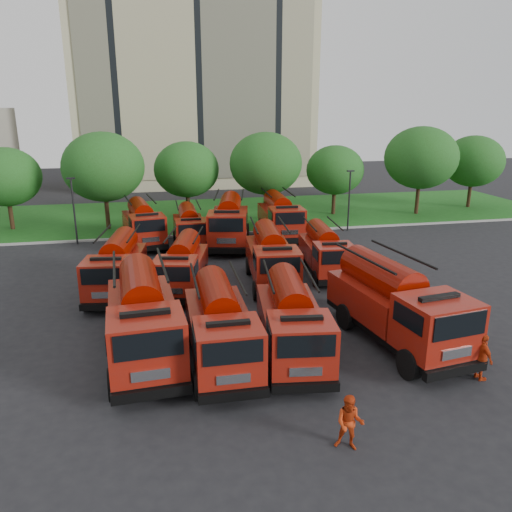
{
  "coord_description": "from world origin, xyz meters",
  "views": [
    {
      "loc": [
        -4.01,
        -21.77,
        10.11
      ],
      "look_at": [
        1.59,
        5.41,
        1.8
      ],
      "focal_mm": 35.0,
      "sensor_mm": 36.0,
      "label": 1
    }
  ],
  "objects_px": {
    "fire_truck_4": "(117,266)",
    "fire_truck_5": "(182,265)",
    "fire_truck_2": "(292,321)",
    "firefighter_0": "(413,365)",
    "firefighter_4": "(121,331)",
    "fire_truck_6": "(271,257)",
    "firefighter_3": "(402,316)",
    "fire_truck_7": "(325,251)",
    "firefighter_5": "(392,290)",
    "fire_truck_9": "(189,227)",
    "fire_truck_3": "(396,304)",
    "fire_truck_8": "(143,224)",
    "fire_truck_0": "(143,318)",
    "fire_truck_11": "(280,216)",
    "fire_truck_10": "(229,222)",
    "fire_truck_1": "(220,326)",
    "firefighter_1": "(348,448)",
    "firefighter_2": "(479,379)"
  },
  "relations": [
    {
      "from": "fire_truck_0",
      "to": "fire_truck_1",
      "type": "relative_size",
      "value": 1.14
    },
    {
      "from": "fire_truck_5",
      "to": "firefighter_4",
      "type": "distance_m",
      "value": 6.16
    },
    {
      "from": "fire_truck_9",
      "to": "fire_truck_10",
      "type": "bearing_deg",
      "value": -6.01
    },
    {
      "from": "fire_truck_6",
      "to": "fire_truck_7",
      "type": "distance_m",
      "value": 3.86
    },
    {
      "from": "fire_truck_10",
      "to": "firefighter_0",
      "type": "height_order",
      "value": "fire_truck_10"
    },
    {
      "from": "fire_truck_0",
      "to": "fire_truck_7",
      "type": "height_order",
      "value": "fire_truck_0"
    },
    {
      "from": "firefighter_4",
      "to": "firefighter_1",
      "type": "bearing_deg",
      "value": 170.49
    },
    {
      "from": "fire_truck_0",
      "to": "fire_truck_3",
      "type": "height_order",
      "value": "fire_truck_3"
    },
    {
      "from": "fire_truck_2",
      "to": "fire_truck_4",
      "type": "height_order",
      "value": "fire_truck_2"
    },
    {
      "from": "fire_truck_2",
      "to": "fire_truck_3",
      "type": "xyz_separation_m",
      "value": [
        4.81,
        0.33,
        0.22
      ]
    },
    {
      "from": "fire_truck_0",
      "to": "fire_truck_9",
      "type": "distance_m",
      "value": 17.65
    },
    {
      "from": "fire_truck_5",
      "to": "fire_truck_8",
      "type": "distance_m",
      "value": 10.89
    },
    {
      "from": "fire_truck_0",
      "to": "fire_truck_1",
      "type": "bearing_deg",
      "value": -21.86
    },
    {
      "from": "fire_truck_4",
      "to": "firefighter_2",
      "type": "relative_size",
      "value": 3.8
    },
    {
      "from": "fire_truck_8",
      "to": "firefighter_1",
      "type": "bearing_deg",
      "value": -85.13
    },
    {
      "from": "fire_truck_7",
      "to": "firefighter_3",
      "type": "relative_size",
      "value": 3.77
    },
    {
      "from": "firefighter_4",
      "to": "fire_truck_9",
      "type": "bearing_deg",
      "value": -62.33
    },
    {
      "from": "fire_truck_10",
      "to": "fire_truck_9",
      "type": "bearing_deg",
      "value": -174.82
    },
    {
      "from": "fire_truck_2",
      "to": "firefighter_3",
      "type": "height_order",
      "value": "fire_truck_2"
    },
    {
      "from": "fire_truck_3",
      "to": "fire_truck_5",
      "type": "distance_m",
      "value": 12.31
    },
    {
      "from": "fire_truck_7",
      "to": "fire_truck_9",
      "type": "relative_size",
      "value": 1.04
    },
    {
      "from": "fire_truck_4",
      "to": "fire_truck_10",
      "type": "relative_size",
      "value": 0.87
    },
    {
      "from": "fire_truck_6",
      "to": "firefighter_5",
      "type": "relative_size",
      "value": 4.18
    },
    {
      "from": "fire_truck_4",
      "to": "firefighter_0",
      "type": "distance_m",
      "value": 16.49
    },
    {
      "from": "fire_truck_4",
      "to": "fire_truck_9",
      "type": "relative_size",
      "value": 1.12
    },
    {
      "from": "fire_truck_1",
      "to": "firefighter_4",
      "type": "height_order",
      "value": "fire_truck_1"
    },
    {
      "from": "fire_truck_3",
      "to": "firefighter_0",
      "type": "distance_m",
      "value": 2.78
    },
    {
      "from": "firefighter_0",
      "to": "firefighter_1",
      "type": "height_order",
      "value": "firefighter_0"
    },
    {
      "from": "fire_truck_1",
      "to": "fire_truck_9",
      "type": "height_order",
      "value": "fire_truck_1"
    },
    {
      "from": "fire_truck_5",
      "to": "fire_truck_6",
      "type": "xyz_separation_m",
      "value": [
        5.21,
        0.05,
        0.16
      ]
    },
    {
      "from": "fire_truck_5",
      "to": "firefighter_2",
      "type": "xyz_separation_m",
      "value": [
        10.58,
        -12.27,
        -1.48
      ]
    },
    {
      "from": "firefighter_2",
      "to": "firefighter_3",
      "type": "distance_m",
      "value": 6.22
    },
    {
      "from": "firefighter_2",
      "to": "firefighter_4",
      "type": "height_order",
      "value": "firefighter_2"
    },
    {
      "from": "fire_truck_1",
      "to": "firefighter_5",
      "type": "relative_size",
      "value": 4.02
    },
    {
      "from": "fire_truck_2",
      "to": "firefighter_0",
      "type": "xyz_separation_m",
      "value": [
        4.69,
        -1.77,
        -1.6
      ]
    },
    {
      "from": "fire_truck_5",
      "to": "fire_truck_7",
      "type": "distance_m",
      "value": 8.99
    },
    {
      "from": "fire_truck_1",
      "to": "fire_truck_10",
      "type": "xyz_separation_m",
      "value": [
        3.1,
        18.01,
        0.19
      ]
    },
    {
      "from": "fire_truck_3",
      "to": "firefighter_3",
      "type": "distance_m",
      "value": 3.65
    },
    {
      "from": "firefighter_0",
      "to": "firefighter_3",
      "type": "distance_m",
      "value": 5.07
    },
    {
      "from": "fire_truck_2",
      "to": "fire_truck_8",
      "type": "distance_m",
      "value": 20.6
    },
    {
      "from": "fire_truck_4",
      "to": "firefighter_2",
      "type": "xyz_separation_m",
      "value": [
        14.19,
        -12.44,
        -1.59
      ]
    },
    {
      "from": "fire_truck_9",
      "to": "firefighter_2",
      "type": "bearing_deg",
      "value": -66.08
    },
    {
      "from": "firefighter_0",
      "to": "fire_truck_1",
      "type": "bearing_deg",
      "value": 150.55
    },
    {
      "from": "fire_truck_6",
      "to": "fire_truck_7",
      "type": "height_order",
      "value": "fire_truck_6"
    },
    {
      "from": "fire_truck_10",
      "to": "fire_truck_11",
      "type": "height_order",
      "value": "fire_truck_10"
    },
    {
      "from": "fire_truck_1",
      "to": "fire_truck_4",
      "type": "distance_m",
      "value": 10.17
    },
    {
      "from": "fire_truck_4",
      "to": "fire_truck_5",
      "type": "relative_size",
      "value": 1.06
    },
    {
      "from": "fire_truck_0",
      "to": "firefighter_3",
      "type": "bearing_deg",
      "value": 4.54
    },
    {
      "from": "fire_truck_0",
      "to": "fire_truck_11",
      "type": "height_order",
      "value": "fire_truck_0"
    },
    {
      "from": "fire_truck_7",
      "to": "firefighter_5",
      "type": "height_order",
      "value": "fire_truck_7"
    }
  ]
}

